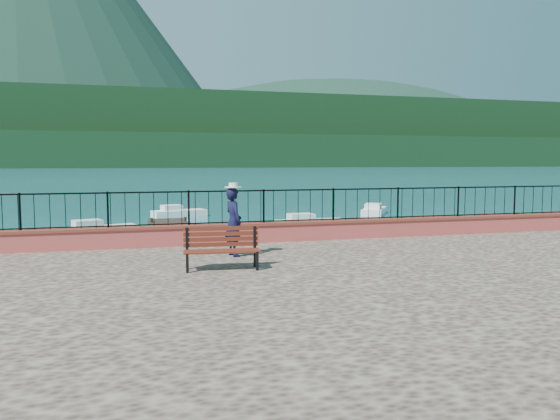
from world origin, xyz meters
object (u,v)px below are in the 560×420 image
boat_5 (374,208)px  boat_1 (262,242)px  boat_3 (99,227)px  person (234,222)px  park_bench (222,257)px  boat_4 (179,210)px  boat_2 (311,220)px

boat_5 → boat_1: bearing=171.7°
boat_3 → person: bearing=-93.0°
park_bench → boat_3: (-3.27, 15.88, -1.08)m
boat_3 → boat_1: bearing=-65.2°
boat_3 → boat_4: (4.61, 7.89, 0.00)m
person → boat_1: bearing=-31.5°
park_bench → boat_4: park_bench is taller
park_bench → boat_2: size_ratio=0.45×
boat_5 → boat_4: bearing=113.3°
boat_4 → boat_5: (12.83, -2.09, 0.00)m
park_bench → boat_4: size_ratio=0.51×
boat_2 → person: bearing=-117.6°
boat_3 → boat_2: bearing=-18.0°
person → boat_2: person is taller
person → park_bench: bearing=148.0°
park_bench → boat_3: 16.25m
park_bench → person: 1.82m
person → boat_5: (13.58, 20.07, -1.67)m
park_bench → boat_1: park_bench is taller
park_bench → boat_1: size_ratio=0.41×
person → boat_2: 16.02m
park_bench → boat_4: (1.34, 23.78, -1.08)m
park_bench → boat_1: (3.16, 8.98, -1.08)m
boat_1 → boat_5: same height
boat_1 → boat_5: (11.01, 12.71, 0.00)m
boat_2 → boat_5: 8.72m
boat_1 → boat_2: size_ratio=1.11×
park_bench → boat_3: bearing=107.7°
boat_1 → boat_3: bearing=159.9°
park_bench → boat_3: park_bench is taller
boat_5 → boat_2: bearing=164.0°
person → boat_5: person is taller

